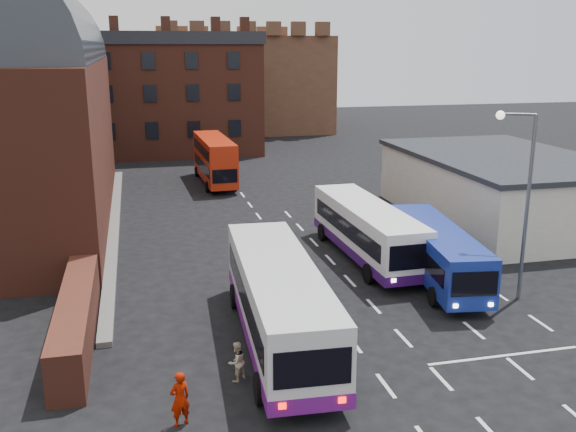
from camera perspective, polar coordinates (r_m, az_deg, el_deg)
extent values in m
plane|color=black|center=(25.57, 5.30, -10.46)|extent=(180.00, 180.00, 0.00)
cube|color=#602B1E|center=(43.95, -23.79, 5.93)|extent=(12.00, 28.00, 10.00)
cube|color=#602B1E|center=(25.99, -18.29, -8.59)|extent=(1.20, 10.00, 1.80)
cube|color=beige|center=(43.29, 18.41, 2.27)|extent=(10.00, 16.00, 4.00)
cube|color=#282B30|center=(42.90, 18.64, 5.01)|extent=(10.40, 16.40, 0.30)
cube|color=brown|center=(68.06, -12.23, 10.06)|extent=(22.00, 10.00, 11.00)
cube|color=brown|center=(89.00, -4.72, 11.75)|extent=(22.00, 22.00, 12.00)
cube|color=silver|center=(24.08, -0.83, -7.28)|extent=(3.20, 11.65, 2.62)
cube|color=black|center=(24.02, -0.83, -6.94)|extent=(3.20, 10.45, 0.94)
cylinder|color=black|center=(27.78, -4.79, -7.13)|extent=(0.35, 1.06, 1.05)
cylinder|color=black|center=(20.85, -2.53, -15.07)|extent=(0.35, 1.06, 1.05)
cylinder|color=black|center=(28.13, 0.56, -6.78)|extent=(0.35, 1.06, 1.05)
cylinder|color=black|center=(21.31, 4.69, -14.39)|extent=(0.35, 1.06, 1.05)
cube|color=white|center=(33.72, 7.03, -1.07)|extent=(2.68, 10.72, 2.42)
cube|color=black|center=(33.68, 7.03, -0.83)|extent=(2.71, 9.52, 0.87)
cylinder|color=black|center=(31.62, 11.28, -4.66)|extent=(0.29, 0.98, 0.97)
cylinder|color=black|center=(37.86, 6.57, -1.17)|extent=(0.29, 0.98, 0.97)
cylinder|color=black|center=(30.67, 7.18, -5.11)|extent=(0.29, 0.98, 0.97)
cylinder|color=black|center=(37.07, 3.07, -1.45)|extent=(0.29, 0.98, 0.97)
cube|color=navy|center=(31.26, 13.09, -3.00)|extent=(3.47, 9.74, 2.17)
cube|color=black|center=(31.22, 13.10, -2.77)|extent=(3.36, 8.56, 0.78)
cylinder|color=black|center=(29.32, 16.84, -6.73)|extent=(0.36, 0.89, 0.87)
cylinder|color=black|center=(34.96, 12.95, -2.93)|extent=(0.36, 0.89, 0.87)
cylinder|color=black|center=(28.58, 12.79, -7.01)|extent=(0.36, 0.89, 0.87)
cylinder|color=black|center=(34.35, 9.51, -3.07)|extent=(0.36, 0.89, 0.87)
cube|color=red|center=(52.21, -6.54, 5.11)|extent=(2.46, 9.45, 3.33)
cube|color=black|center=(52.29, -6.53, 4.61)|extent=(2.47, 8.25, 0.77)
cylinder|color=black|center=(49.81, -4.73, 2.73)|extent=(0.27, 0.86, 0.85)
cylinder|color=black|center=(55.90, -5.95, 4.05)|extent=(0.27, 0.86, 0.85)
cylinder|color=black|center=(49.47, -7.16, 2.58)|extent=(0.27, 0.86, 0.85)
cylinder|color=black|center=(55.60, -8.12, 3.92)|extent=(0.27, 0.86, 0.85)
cylinder|color=#565A61|center=(29.41, 20.47, 0.50)|extent=(0.16, 0.16, 8.17)
cylinder|color=#565A61|center=(28.60, 19.80, 8.51)|extent=(1.35, 0.66, 0.10)
sphere|color=#FFF2CC|center=(28.49, 18.36, 8.51)|extent=(0.37, 0.37, 0.37)
imported|color=#911200|center=(19.90, -9.59, -15.73)|extent=(0.74, 0.61, 1.73)
imported|color=#C6B390|center=(22.06, -4.59, -12.79)|extent=(0.85, 0.80, 1.40)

